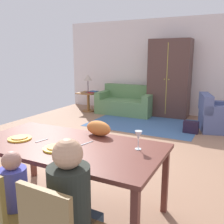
{
  "coord_description": "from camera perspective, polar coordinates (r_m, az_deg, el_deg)",
  "views": [
    {
      "loc": [
        1.66,
        -3.58,
        1.64
      ],
      "look_at": [
        0.06,
        -0.39,
        0.85
      ],
      "focal_mm": 40.24,
      "sensor_mm": 36.0,
      "label": 1
    }
  ],
  "objects": [
    {
      "name": "armchair",
      "position": [
        6.13,
        22.94,
        -0.96
      ],
      "size": [
        1.05,
        1.05,
        0.82
      ],
      "color": "#505B8A",
      "rests_on": "ground_plane"
    },
    {
      "name": "handbag",
      "position": [
        5.76,
        17.49,
        -3.31
      ],
      "size": [
        0.32,
        0.16,
        0.26
      ],
      "primitive_type": "cube",
      "color": "black",
      "rests_on": "ground_plane"
    },
    {
      "name": "knife",
      "position": [
        2.63,
        -5.7,
        -7.05
      ],
      "size": [
        0.05,
        0.17,
        0.01
      ],
      "primitive_type": "cube",
      "rotation": [
        0.0,
        0.0,
        -0.24
      ],
      "color": "silver",
      "rests_on": "dining_table"
    },
    {
      "name": "book_upper",
      "position": [
        7.54,
        -4.11,
        4.7
      ],
      "size": [
        0.22,
        0.16,
        0.03
      ],
      "primitive_type": "cube",
      "color": "#2B5286",
      "rests_on": "book_lower"
    },
    {
      "name": "pizza_near_child",
      "position": [
        2.51,
        -12.63,
        -7.76
      ],
      "size": [
        0.17,
        0.17,
        0.01
      ],
      "primitive_type": "cylinder",
      "color": "gold",
      "rests_on": "plate_near_child"
    },
    {
      "name": "cat",
      "position": [
        2.86,
        -3.08,
        -3.69
      ],
      "size": [
        0.34,
        0.21,
        0.17
      ],
      "primitive_type": "ellipsoid",
      "rotation": [
        0.0,
        0.0,
        -0.15
      ],
      "color": "orange",
      "rests_on": "dining_table"
    },
    {
      "name": "plate_near_child",
      "position": [
        2.52,
        -12.61,
        -8.08
      ],
      "size": [
        0.25,
        0.25,
        0.02
      ],
      "primitive_type": "cylinder",
      "color": "yellow",
      "rests_on": "dining_table"
    },
    {
      "name": "dining_table",
      "position": [
        2.68,
        -10.09,
        -8.41
      ],
      "size": [
        1.98,
        0.99,
        0.76
      ],
      "color": "brown",
      "rests_on": "ground_plane"
    },
    {
      "name": "pizza_near_man",
      "position": [
        2.91,
        -20.25,
        -5.41
      ],
      "size": [
        0.17,
        0.17,
        0.01
      ],
      "primitive_type": "cylinder",
      "color": "#DC9B4E",
      "rests_on": "plate_near_man"
    },
    {
      "name": "wine_glass",
      "position": [
        2.43,
        6.02,
        -5.51
      ],
      "size": [
        0.07,
        0.07,
        0.19
      ],
      "color": "silver",
      "rests_on": "dining_table"
    },
    {
      "name": "book_lower",
      "position": [
        7.49,
        -4.56,
        4.43
      ],
      "size": [
        0.22,
        0.16,
        0.03
      ],
      "primitive_type": "cube",
      "color": "maroon",
      "rests_on": "side_table"
    },
    {
      "name": "fork",
      "position": [
        2.8,
        -15.67,
        -6.28
      ],
      "size": [
        0.05,
        0.15,
        0.01
      ],
      "primitive_type": "cube",
      "rotation": [
        0.0,
        0.0,
        -0.25
      ],
      "color": "silver",
      "rests_on": "dining_table"
    },
    {
      "name": "couch",
      "position": [
        7.37,
        3.27,
        2.03
      ],
      "size": [
        1.63,
        0.86,
        0.82
      ],
      "color": "#5F8855",
      "rests_on": "ground_plane"
    },
    {
      "name": "table_lamp",
      "position": [
        7.58,
        -5.51,
        7.66
      ],
      "size": [
        0.26,
        0.26,
        0.54
      ],
      "color": "#533642",
      "rests_on": "side_table"
    },
    {
      "name": "person_woman",
      "position": [
        1.99,
        -8.79,
        -22.3
      ],
      "size": [
        0.3,
        0.4,
        1.11
      ],
      "color": "#2D4254",
      "rests_on": "ground_plane"
    },
    {
      "name": "dining_chair_child",
      "position": [
        2.22,
        -24.03,
        -19.85
      ],
      "size": [
        0.44,
        0.44,
        0.87
      ],
      "color": "olive",
      "rests_on": "ground_plane"
    },
    {
      "name": "person_child",
      "position": [
        2.34,
        -20.4,
        -19.48
      ],
      "size": [
        0.22,
        0.29,
        0.92
      ],
      "color": "#2C3F42",
      "rests_on": "ground_plane"
    },
    {
      "name": "plate_near_man",
      "position": [
        2.92,
        -20.23,
        -5.7
      ],
      "size": [
        0.25,
        0.25,
        0.02
      ],
      "primitive_type": "cylinder",
      "color": "yellow",
      "rests_on": "dining_table"
    },
    {
      "name": "side_table",
      "position": [
        7.66,
        -5.41,
        2.95
      ],
      "size": [
        0.56,
        0.56,
        0.58
      ],
      "color": "brown",
      "rests_on": "ground_plane"
    },
    {
      "name": "area_rug",
      "position": [
        6.35,
        7.31,
        -2.55
      ],
      "size": [
        2.6,
        1.8,
        0.01
      ],
      "primitive_type": "cube",
      "color": "#3E608E",
      "rests_on": "ground_plane"
    },
    {
      "name": "ground_plane",
      "position": [
        4.73,
        4.42,
        -8.0
      ],
      "size": [
        6.89,
        6.24,
        0.02
      ],
      "primitive_type": "cube",
      "color": "#986E53"
    },
    {
      "name": "back_wall",
      "position": [
        7.47,
        14.05,
        9.9
      ],
      "size": [
        6.89,
        0.1,
        2.7
      ],
      "primitive_type": "cube",
      "color": "silver",
      "rests_on": "ground_plane"
    },
    {
      "name": "armoire",
      "position": [
        7.12,
        12.9,
        7.42
      ],
      "size": [
        1.1,
        0.59,
        2.1
      ],
      "color": "#4E332D",
      "rests_on": "ground_plane"
    }
  ]
}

